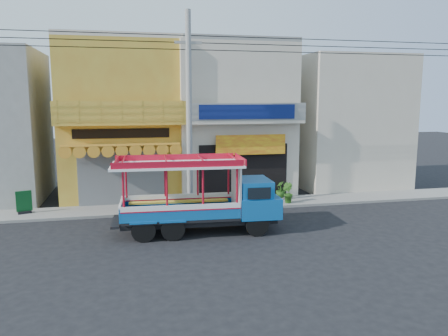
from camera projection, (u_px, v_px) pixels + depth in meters
name	position (u px, v px, depth m)	size (l,w,h in m)	color
ground	(227.00, 231.00, 17.26)	(90.00, 90.00, 0.00)	black
sidewalk	(209.00, 206.00, 21.11)	(30.00, 2.00, 0.12)	slate
shophouse_left	(122.00, 119.00, 23.45)	(6.00, 7.50, 8.24)	#C18A2A
shophouse_right	(230.00, 118.00, 24.73)	(6.00, 6.75, 8.24)	beige
party_pilaster	(185.00, 123.00, 21.11)	(0.35, 0.30, 8.00)	beige
filler_building_right	(343.00, 122.00, 26.30)	(6.00, 6.00, 7.60)	beige
utility_pole	(192.00, 102.00, 19.48)	(28.00, 0.26, 9.00)	gray
songthaew_truck	(210.00, 196.00, 16.94)	(6.46, 2.41, 2.97)	black
green_sign	(24.00, 204.00, 19.40)	(0.65, 0.47, 1.02)	black
potted_plant_b	(288.00, 193.00, 21.38)	(0.55, 0.44, 0.99)	#255117
potted_plant_c	(280.00, 189.00, 22.54)	(0.48, 0.48, 0.85)	#255117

